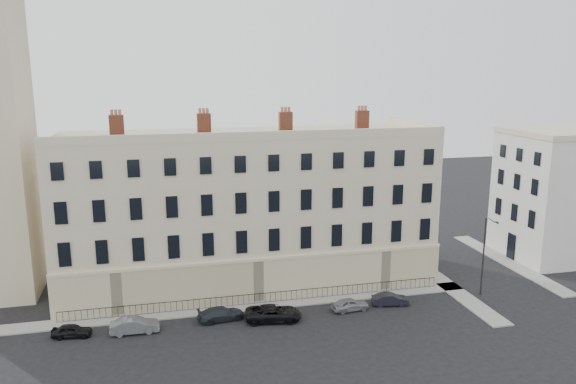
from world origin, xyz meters
The scene contains 14 objects.
ground centered at (0.00, 0.00, 0.00)m, with size 160.00×160.00×0.00m, color black.
terrace centered at (-5.97, 11.97, 7.50)m, with size 36.22×12.22×17.00m.
adjacent_building centered at (29.00, 11.00, 7.00)m, with size 10.00×10.00×14.00m, color silver.
pavement_terrace centered at (-10.00, 5.00, 0.06)m, with size 48.00×2.00×0.12m, color gray.
pavement_east_return centered at (13.00, 8.00, 0.06)m, with size 2.00×24.00×0.12m, color gray.
pavement_adjacent centered at (23.00, 10.00, 0.06)m, with size 2.00×20.00×0.12m, color gray.
railings centered at (-6.00, 5.40, 0.55)m, with size 35.00×0.04×0.96m.
car_a centered at (-21.91, 2.58, 0.53)m, with size 1.26×3.13×1.07m, color black.
car_b centered at (-17.00, 2.14, 0.65)m, with size 1.37×3.92×1.29m, color slate.
car_c centered at (-9.87, 2.86, 0.58)m, with size 1.63×4.00×1.16m, color #22272E.
car_d centered at (-5.50, 1.74, 0.67)m, with size 2.23×4.83×1.34m, color black.
car_e centered at (1.58, 2.17, 0.58)m, with size 1.36×3.38×1.15m, color gray.
car_f centered at (5.58, 2.43, 0.55)m, with size 1.17×3.36×1.11m, color black.
streetlamp centered at (15.02, 2.61, 4.22)m, with size 0.49×1.63×7.62m.
Camera 1 is at (-14.67, -42.00, 21.13)m, focal length 35.00 mm.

